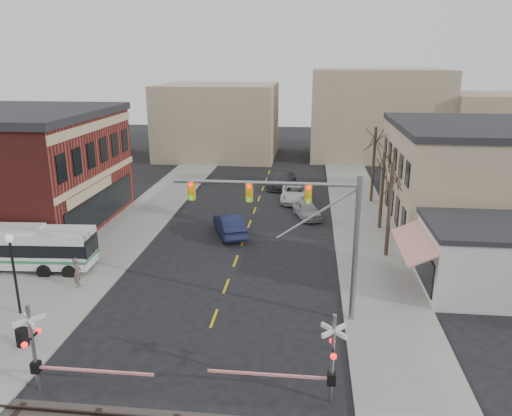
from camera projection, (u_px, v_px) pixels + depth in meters
The scene contains 19 objects.
ground at pixel (207, 338), 25.14m from camera, with size 160.00×160.00×0.00m, color black.
sidewalk_west at pixel (148, 213), 45.13m from camera, with size 5.00×60.00×0.12m, color gray.
sidewalk_east at pixel (361, 220), 43.17m from camera, with size 5.00×60.00×0.12m, color gray.
awning_shop at pixel (494, 258), 29.52m from camera, with size 9.74×6.20×4.30m.
tree_east_a at pixel (389, 209), 34.46m from camera, with size 0.28×0.28×6.75m.
tree_east_b at pixel (382, 191), 40.20m from camera, with size 0.28×0.28×6.30m.
tree_east_c at pixel (373, 165), 47.66m from camera, with size 0.28×0.28×7.20m.
transit_bus at pixel (9, 247), 32.79m from camera, with size 11.14×3.07×2.84m.
traffic_signal_mast at pixel (305, 218), 25.46m from camera, with size 9.50×0.30×8.00m.
rr_crossing_west at pixel (43, 350), 20.67m from camera, with size 5.60×1.36×4.00m.
rr_crossing_east at pixel (322, 359), 19.99m from camera, with size 5.60×1.36×4.00m.
street_lamp at pixel (12, 258), 26.43m from camera, with size 0.44×0.44×4.57m.
trash_bin at pixel (22, 337), 24.21m from camera, with size 0.60×0.60×0.86m, color black.
car_a at pixel (307, 210), 43.83m from camera, with size 1.72×4.28×1.46m, color #9B9CA0.
car_b at pixel (230, 225), 39.46m from camera, with size 1.81×5.20×1.71m, color #161A37.
car_c at pixel (294, 193), 48.89m from camera, with size 2.56×5.54×1.54m, color silver.
car_d at pixel (282, 180), 54.00m from camera, with size 2.15×5.30×1.54m, color #48474C.
pedestrian_near at pixel (77, 272), 30.28m from camera, with size 0.68×0.45×1.87m, color #60554D.
pedestrian_far at pixel (80, 249), 33.96m from camera, with size 0.93×0.73×1.92m, color #374261.
Camera 1 is at (4.87, -21.75, 13.60)m, focal length 35.00 mm.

